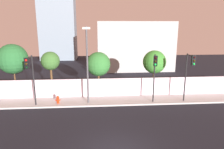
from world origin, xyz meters
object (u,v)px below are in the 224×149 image
at_px(street_lamp_curbside, 87,59).
at_px(roadside_tree_rightmost, 154,62).
at_px(traffic_light_center, 30,71).
at_px(roadside_tree_midright, 98,64).
at_px(traffic_light_left, 155,69).
at_px(roadside_tree_leftmost, 13,59).
at_px(fire_hydrant, 58,99).
at_px(traffic_light_right, 190,68).
at_px(roadside_tree_midleft, 50,61).

xyz_separation_m(street_lamp_curbside, roadside_tree_rightmost, (6.90, 3.25, -0.88)).
bearing_deg(traffic_light_center, roadside_tree_midright, 35.50).
bearing_deg(traffic_light_left, roadside_tree_leftmost, 164.88).
xyz_separation_m(traffic_light_left, fire_hydrant, (-8.67, 0.67, -2.84)).
relative_size(street_lamp_curbside, roadside_tree_rightmost, 1.50).
distance_m(traffic_light_right, street_lamp_curbside, 9.05).
distance_m(fire_hydrant, roadside_tree_midright, 5.47).
height_order(street_lamp_curbside, roadside_tree_leftmost, street_lamp_curbside).
bearing_deg(roadside_tree_midleft, roadside_tree_midright, 0.00).
relative_size(traffic_light_left, roadside_tree_rightmost, 0.97).
height_order(roadside_tree_midleft, roadside_tree_rightmost, roadside_tree_rightmost).
height_order(fire_hydrant, roadside_tree_rightmost, roadside_tree_rightmost).
bearing_deg(traffic_light_center, fire_hydrant, 29.34).
height_order(traffic_light_center, roadside_tree_midleft, traffic_light_center).
relative_size(fire_hydrant, roadside_tree_rightmost, 0.16).
distance_m(roadside_tree_leftmost, roadside_tree_midright, 8.56).
xyz_separation_m(roadside_tree_leftmost, roadside_tree_midleft, (3.67, 0.00, -0.28)).
xyz_separation_m(street_lamp_curbside, roadside_tree_midright, (0.98, 3.25, -1.03)).
xyz_separation_m(traffic_light_center, roadside_tree_midleft, (0.77, 4.02, 0.11)).
xyz_separation_m(roadside_tree_midleft, roadside_tree_rightmost, (10.77, 0.00, -0.22)).
bearing_deg(traffic_light_center, roadside_tree_midleft, 79.09).
height_order(street_lamp_curbside, roadside_tree_midright, street_lamp_curbside).
distance_m(street_lamp_curbside, roadside_tree_leftmost, 8.23).
height_order(traffic_light_right, roadside_tree_rightmost, traffic_light_right).
relative_size(roadside_tree_leftmost, roadside_tree_midleft, 1.17).
relative_size(traffic_light_center, street_lamp_curbside, 0.65).
distance_m(traffic_light_right, fire_hydrant, 12.14).
bearing_deg(roadside_tree_leftmost, roadside_tree_midright, 0.00).
xyz_separation_m(traffic_light_left, roadside_tree_midright, (-4.91, 3.63, -0.19)).
distance_m(traffic_light_left, roadside_tree_midleft, 10.43).
xyz_separation_m(fire_hydrant, roadside_tree_midleft, (-1.11, 2.96, 3.02)).
distance_m(traffic_light_center, traffic_light_right, 13.65).
bearing_deg(roadside_tree_midright, fire_hydrant, -141.73).
bearing_deg(street_lamp_curbside, roadside_tree_midleft, 140.05).
xyz_separation_m(traffic_light_right, roadside_tree_midleft, (-12.87, 3.78, 0.12)).
relative_size(traffic_light_center, traffic_light_right, 1.00).
distance_m(traffic_light_right, roadside_tree_leftmost, 16.98).
bearing_deg(fire_hydrant, roadside_tree_leftmost, 148.25).
relative_size(roadside_tree_midright, roadside_tree_rightmost, 0.97).
xyz_separation_m(roadside_tree_midleft, roadside_tree_midright, (4.86, 0.00, -0.37)).
bearing_deg(roadside_tree_rightmost, street_lamp_curbside, -154.78).
relative_size(traffic_light_right, roadside_tree_rightmost, 0.98).
distance_m(traffic_light_center, roadside_tree_rightmost, 12.23).
relative_size(traffic_light_left, traffic_light_center, 0.99).
height_order(traffic_light_center, roadside_tree_leftmost, roadside_tree_leftmost).
bearing_deg(traffic_light_center, roadside_tree_rightmost, 19.19).
xyz_separation_m(traffic_light_center, street_lamp_curbside, (4.65, 0.77, 0.78)).
height_order(traffic_light_right, roadside_tree_leftmost, roadside_tree_leftmost).
bearing_deg(traffic_light_left, fire_hydrant, 175.55).
bearing_deg(roadside_tree_rightmost, roadside_tree_midright, 180.00).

